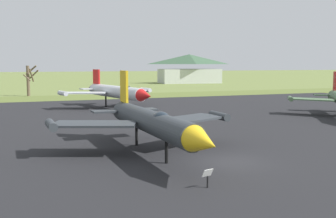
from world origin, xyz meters
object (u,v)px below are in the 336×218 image
Objects in this scene: jet_fighter_rear_center at (152,122)px; jet_fighter_rear_left at (116,92)px; visitor_building at (189,69)px; info_placard_rear_left at (146,111)px; info_placard_rear_center at (208,176)px.

jet_fighter_rear_center is 0.97× the size of jet_fighter_rear_left.
jet_fighter_rear_center is 0.81× the size of visitor_building.
info_placard_rear_left is at bearing -78.13° from jet_fighter_rear_left.
info_placard_rear_center is 109.39m from visitor_building.
jet_fighter_rear_center reaches higher than info_placard_rear_center.
jet_fighter_rear_left is 0.84× the size of visitor_building.
visitor_building is at bearing 64.83° from jet_fighter_rear_center.
jet_fighter_rear_center is at bearing -115.17° from visitor_building.
visitor_building reaches higher than jet_fighter_rear_left.
jet_fighter_rear_left is at bearing 83.30° from info_placard_rear_center.
jet_fighter_rear_center reaches higher than info_placard_rear_left.
info_placard_rear_left is (5.79, 27.87, -0.05)m from info_placard_rear_center.
jet_fighter_rear_left is 8.06m from info_placard_rear_left.
visitor_building is (43.46, 92.50, 2.22)m from jet_fighter_rear_center.
info_placard_rear_center is 28.47m from info_placard_rear_left.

